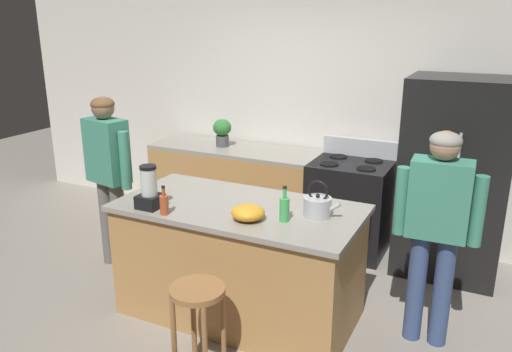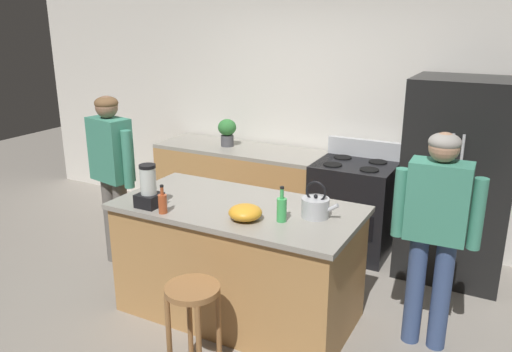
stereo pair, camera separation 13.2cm
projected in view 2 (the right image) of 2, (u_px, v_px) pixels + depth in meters
ground_plane at (239, 312)px, 4.16m from camera, size 14.00×14.00×0.00m
back_wall at (329, 110)px, 5.40m from camera, size 8.00×0.10×2.70m
kitchen_island at (238, 260)px, 4.02m from camera, size 1.86×0.94×0.93m
back_counter_run at (245, 189)px, 5.68m from camera, size 2.00×0.64×0.93m
refrigerator at (458, 181)px, 4.53m from camera, size 0.90×0.73×1.81m
stove_range at (353, 207)px, 5.10m from camera, size 0.76×0.65×1.11m
person_by_island_left at (112, 165)px, 4.71m from camera, size 0.60×0.30×1.62m
person_by_sink_right at (436, 222)px, 3.48m from camera, size 0.59×0.23×1.58m
bar_stool at (193, 306)px, 3.31m from camera, size 0.36×0.36×0.65m
potted_plant at (227, 131)px, 5.59m from camera, size 0.20×0.20×0.30m
blender_appliance at (149, 189)px, 3.82m from camera, size 0.17×0.17×0.33m
bottle_cooking_sauce at (163, 203)px, 3.71m from camera, size 0.06×0.06×0.22m
bottle_soda at (282, 209)px, 3.55m from camera, size 0.07×0.07×0.26m
mixing_bowl at (245, 212)px, 3.59m from camera, size 0.24×0.24×0.11m
tea_kettle at (316, 207)px, 3.64m from camera, size 0.28×0.20×0.27m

